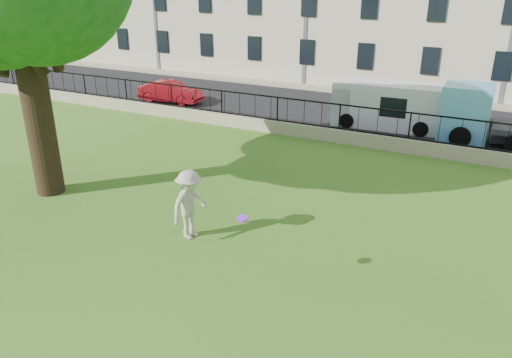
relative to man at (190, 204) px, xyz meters
The scene contains 9 objects.
ground 2.28m from the man, 62.93° to the right, with size 120.00×120.00×0.00m, color #356718.
retaining_wall 10.24m from the man, 84.77° to the left, with size 50.00×0.40×0.60m, color gray.
iron_railing 10.22m from the man, 84.77° to the left, with size 50.00×0.05×1.13m.
street 14.94m from the man, 86.42° to the left, with size 60.00×9.00×0.01m, color black.
sidewalk 20.12m from the man, 87.34° to the left, with size 60.00×1.40×0.12m, color gray.
man is the anchor object (origin of this frame).
frisbee 2.94m from the man, 30.08° to the right, with size 0.27×0.27×0.03m, color #8629EC.
red_sedan 16.26m from the man, 128.26° to the left, with size 1.30×3.74×1.23m, color red.
white_van 13.76m from the man, 80.67° to the left, with size 5.08×1.98×2.14m, color silver.
Camera 1 is at (6.44, -8.46, 6.95)m, focal length 35.00 mm.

